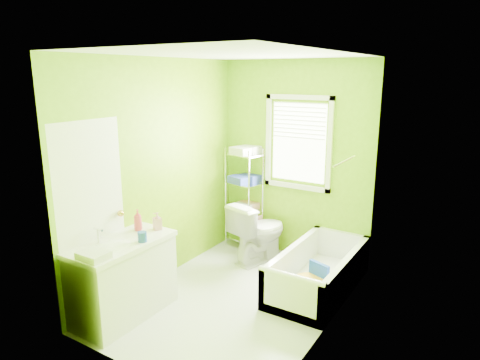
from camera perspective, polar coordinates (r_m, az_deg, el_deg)
The scene contains 9 objects.
ground at distance 4.92m, azimuth -0.53°, elevation -15.44°, with size 2.90×2.90×0.00m, color silver.
room_envelope at distance 4.37m, azimuth -0.57°, elevation 2.51°, with size 2.14×2.94×2.62m.
window at distance 5.58m, azimuth 7.79°, elevation 5.58°, with size 0.92×0.05×1.22m.
door at distance 4.47m, azimuth -19.02°, elevation -5.28°, with size 0.09×0.80×2.00m.
right_wall_decor at distance 3.96m, azimuth 12.02°, elevation -2.38°, with size 0.04×1.48×1.17m.
bathtub at distance 5.09m, azimuth 10.30°, elevation -12.59°, with size 0.72×1.54×0.50m.
toilet at distance 5.66m, azimuth 2.52°, elevation -6.84°, with size 0.45×0.80×0.81m, color white.
vanity at distance 4.57m, azimuth -15.33°, elevation -12.30°, with size 0.55×1.07×1.04m.
wire_shelf_unit at distance 5.93m, azimuth 0.71°, elevation -1.00°, with size 0.54×0.45×1.46m.
Camera 1 is at (2.30, -3.61, 2.42)m, focal length 32.00 mm.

